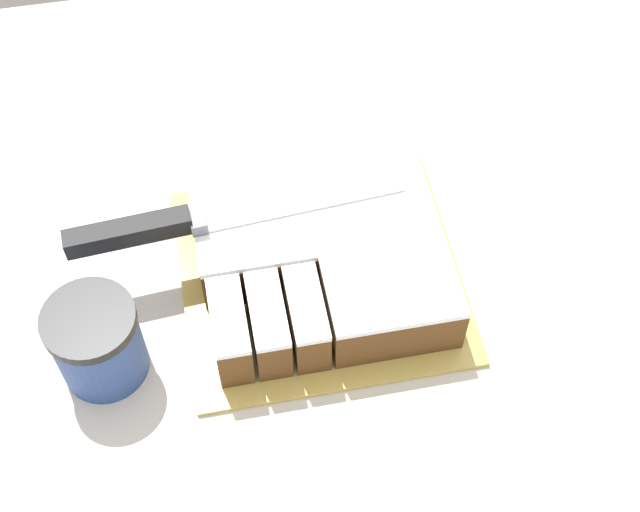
{
  "coord_description": "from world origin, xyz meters",
  "views": [
    {
      "loc": [
        -0.03,
        -0.45,
        1.7
      ],
      "look_at": [
        0.07,
        0.05,
        0.95
      ],
      "focal_mm": 50.0,
      "sensor_mm": 36.0,
      "label": 1
    }
  ],
  "objects_px": {
    "cake": "(322,254)",
    "coffee_cup": "(97,342)",
    "cake_board": "(320,275)",
    "knife": "(171,224)"
  },
  "relations": [
    {
      "from": "cake_board",
      "to": "coffee_cup",
      "type": "height_order",
      "value": "coffee_cup"
    },
    {
      "from": "coffee_cup",
      "to": "cake_board",
      "type": "bearing_deg",
      "value": 15.88
    },
    {
      "from": "cake",
      "to": "knife",
      "type": "height_order",
      "value": "knife"
    },
    {
      "from": "knife",
      "to": "coffee_cup",
      "type": "distance_m",
      "value": 0.14
    },
    {
      "from": "cake_board",
      "to": "cake",
      "type": "xyz_separation_m",
      "value": [
        0.0,
        0.0,
        0.03
      ]
    },
    {
      "from": "cake",
      "to": "coffee_cup",
      "type": "bearing_deg",
      "value": -163.79
    },
    {
      "from": "cake",
      "to": "knife",
      "type": "xyz_separation_m",
      "value": [
        -0.14,
        0.04,
        0.04
      ]
    },
    {
      "from": "cake",
      "to": "cake_board",
      "type": "bearing_deg",
      "value": -137.49
    },
    {
      "from": "cake_board",
      "to": "knife",
      "type": "bearing_deg",
      "value": 165.37
    },
    {
      "from": "cake_board",
      "to": "cake",
      "type": "height_order",
      "value": "cake"
    }
  ]
}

